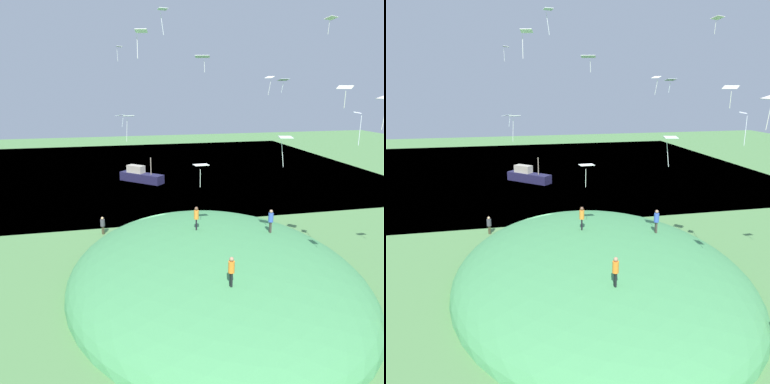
% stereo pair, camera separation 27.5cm
% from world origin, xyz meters
% --- Properties ---
extents(ground_plane, '(160.00, 160.00, 0.00)m').
position_xyz_m(ground_plane, '(0.00, 0.00, 0.00)').
color(ground_plane, '#508247').
extents(lake_water, '(58.85, 80.00, 0.40)m').
position_xyz_m(lake_water, '(-32.12, 0.00, -0.20)').
color(lake_water, '#376279').
rests_on(lake_water, ground_plane).
extents(grass_hill, '(26.54, 21.40, 6.57)m').
position_xyz_m(grass_hill, '(10.01, 3.47, 0.00)').
color(grass_hill, '#448D52').
rests_on(grass_hill, ground_plane).
extents(boat_on_lake, '(6.24, 6.38, 3.88)m').
position_xyz_m(boat_on_lake, '(-22.20, 1.11, 0.88)').
color(boat_on_lake, '#1F1E40').
rests_on(boat_on_lake, lake_water).
extents(person_near_shore, '(0.45, 0.45, 1.84)m').
position_xyz_m(person_near_shore, '(8.14, 2.57, 4.41)').
color(person_near_shore, black).
rests_on(person_near_shore, grass_hill).
extents(person_watching_kites, '(0.44, 0.44, 1.85)m').
position_xyz_m(person_watching_kites, '(9.21, 8.20, 4.12)').
color(person_watching_kites, '#3E3931').
rests_on(person_watching_kites, grass_hill).
extents(person_on_hilltop, '(0.61, 0.61, 1.77)m').
position_xyz_m(person_on_hilltop, '(-1.05, -4.57, 1.11)').
color(person_on_hilltop, '#403B27').
rests_on(person_on_hilltop, ground_plane).
extents(person_walking_path, '(0.42, 0.42, 1.81)m').
position_xyz_m(person_walking_path, '(16.48, 2.63, 4.01)').
color(person_walking_path, black).
rests_on(person_walking_path, grass_hill).
extents(kite_0, '(1.37, 1.13, 2.00)m').
position_xyz_m(kite_0, '(12.41, 7.43, 10.67)').
color(kite_0, white).
extents(kite_1, '(0.96, 1.27, 1.46)m').
position_xyz_m(kite_1, '(-5.65, 15.64, 14.59)').
color(kite_1, white).
extents(kite_3, '(0.82, 0.59, 1.40)m').
position_xyz_m(kite_3, '(-4.82, -2.06, 17.55)').
color(kite_3, white).
extents(kite_4, '(0.84, 0.76, 2.17)m').
position_xyz_m(kite_4, '(12.80, 12.26, 12.02)').
color(kite_4, white).
extents(kite_5, '(0.66, 0.94, 2.24)m').
position_xyz_m(kite_5, '(1.89, -1.86, 11.37)').
color(kite_5, white).
extents(kite_6, '(1.15, 1.12, 1.27)m').
position_xyz_m(kite_6, '(-7.04, -2.17, 10.92)').
color(kite_6, white).
extents(kite_8, '(1.08, 1.22, 1.31)m').
position_xyz_m(kite_8, '(5.77, 13.94, 19.05)').
color(kite_8, silver).
extents(kite_9, '(0.84, 1.14, 1.65)m').
position_xyz_m(kite_9, '(8.27, 2.88, 8.27)').
color(kite_9, white).
extents(kite_10, '(0.96, 0.86, 1.72)m').
position_xyz_m(kite_10, '(-0.02, 11.55, 14.64)').
color(kite_10, white).
extents(kite_12, '(0.62, 0.79, 1.80)m').
position_xyz_m(kite_12, '(5.03, 0.72, 19.19)').
color(kite_12, white).
extents(kite_13, '(1.10, 1.33, 1.28)m').
position_xyz_m(kite_13, '(4.28, 3.94, 16.14)').
color(kite_13, white).
extents(kite_14, '(0.75, 0.91, 1.82)m').
position_xyz_m(kite_14, '(8.18, -1.23, 17.28)').
color(kite_14, white).
extents(kite_15, '(1.13, 1.12, 1.43)m').
position_xyz_m(kite_15, '(12.40, 11.40, 13.79)').
color(kite_15, silver).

